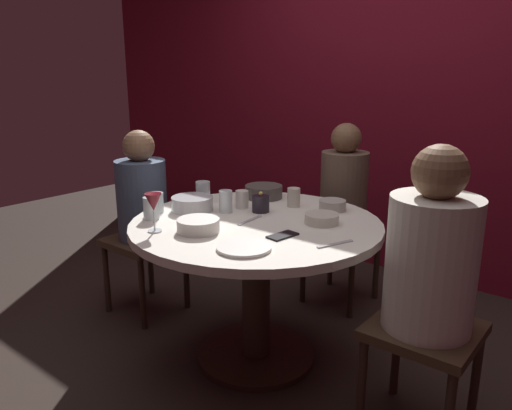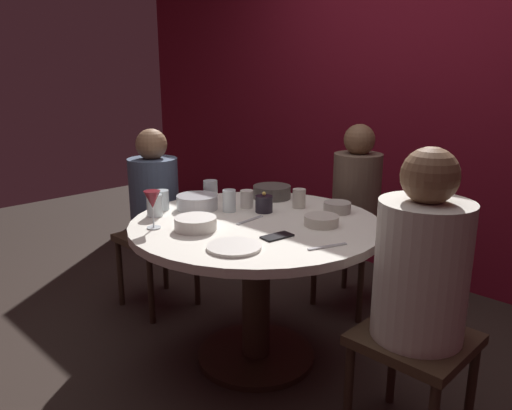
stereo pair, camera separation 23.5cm
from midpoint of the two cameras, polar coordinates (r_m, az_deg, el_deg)
ground_plane at (r=2.68m, az=-2.62°, el=-17.15°), size 8.00×8.00×0.00m
back_wall at (r=3.64m, az=14.56°, el=12.57°), size 6.00×0.10×2.60m
dining_table at (r=2.43m, az=-2.78°, el=-5.80°), size 1.21×1.21×0.74m
seated_diner_left at (r=3.01m, az=-15.20°, el=0.29°), size 0.40×0.40×1.11m
seated_diner_back at (r=3.06m, az=7.91°, el=1.17°), size 0.40×0.40×1.14m
seated_diner_right at (r=1.95m, az=16.29°, el=-6.59°), size 0.40×0.40×1.19m
candle_holder at (r=2.52m, az=-2.13°, el=0.12°), size 0.09×0.09×0.11m
wine_glass at (r=2.25m, az=-14.69°, el=0.08°), size 0.08×0.08×0.18m
dinner_plate at (r=2.01m, az=-4.78°, el=-4.98°), size 0.22×0.22×0.01m
cell_phone at (r=2.15m, az=-0.04°, el=-3.59°), size 0.09×0.15×0.01m
bowl_serving_large at (r=2.58m, az=-9.95°, el=0.12°), size 0.21×0.21×0.07m
bowl_salad_center at (r=2.24m, az=-9.67°, el=-2.36°), size 0.19×0.19×0.06m
bowl_small_white at (r=2.34m, az=4.74°, el=-1.60°), size 0.16×0.16×0.05m
bowl_sauce_side at (r=2.57m, az=6.22°, el=-0.05°), size 0.14×0.14×0.05m
bowl_rice_portion at (r=2.80m, az=-1.51°, el=1.52°), size 0.21×0.21×0.07m
cup_near_candle at (r=2.52m, az=-6.18°, el=0.38°), size 0.07×0.07×0.11m
cup_by_left_diner at (r=2.62m, az=1.81°, el=0.86°), size 0.07×0.07×0.10m
cup_by_right_diner at (r=2.58m, az=-14.02°, el=0.24°), size 0.08×0.08×0.10m
cup_center_front at (r=2.59m, az=-4.21°, el=0.62°), size 0.07×0.07×0.09m
cup_far_edge at (r=2.47m, az=-14.68°, el=-0.39°), size 0.08×0.08×0.11m
cup_beside_wine at (r=2.73m, az=-8.59°, el=1.47°), size 0.08×0.08×0.12m
fork_near_plate at (r=2.38m, az=-3.56°, el=-1.81°), size 0.03×0.18×0.01m
knife_near_plate at (r=2.06m, az=5.90°, el=-4.54°), size 0.08×0.17×0.01m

